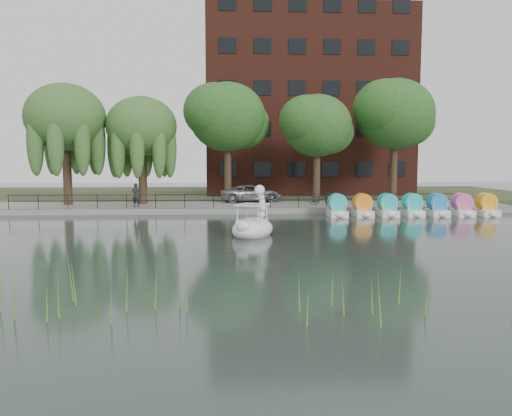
{
  "coord_description": "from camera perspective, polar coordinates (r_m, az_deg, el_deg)",
  "views": [
    {
      "loc": [
        -0.85,
        -21.58,
        3.81
      ],
      "look_at": [
        0.5,
        4.0,
        1.3
      ],
      "focal_mm": 35.0,
      "sensor_mm": 36.0,
      "label": 1
    }
  ],
  "objects": [
    {
      "name": "minivan",
      "position": [
        40.08,
        -0.49,
        1.84
      ],
      "size": [
        3.45,
        6.0,
        1.58
      ],
      "primitive_type": "imported",
      "rotation": [
        0.0,
        0.0,
        1.73
      ],
      "color": "gray",
      "rests_on": "promenade"
    },
    {
      "name": "willow_mid",
      "position": [
        39.22,
        -12.94,
        9.02
      ],
      "size": [
        5.32,
        5.32,
        8.15
      ],
      "color": "#473323",
      "rests_on": "promenade"
    },
    {
      "name": "bicycle",
      "position": [
        37.57,
        7.51,
        1.11
      ],
      "size": [
        0.74,
        1.76,
        1.0
      ],
      "primitive_type": "imported",
      "rotation": [
        0.0,
        0.0,
        1.65
      ],
      "color": "gray",
      "rests_on": "promenade"
    },
    {
      "name": "swan_boat",
      "position": [
        24.96,
        -0.34,
        -1.91
      ],
      "size": [
        2.9,
        3.45,
        2.5
      ],
      "rotation": [
        0.0,
        0.0,
        -0.42
      ],
      "color": "white",
      "rests_on": "ground_plane"
    },
    {
      "name": "broadleaf_far",
      "position": [
        42.39,
        15.6,
        10.25
      ],
      "size": [
        6.3,
        6.3,
        9.71
      ],
      "color": "#473323",
      "rests_on": "promenade"
    },
    {
      "name": "reed_bank",
      "position": [
        12.82,
        10.05,
        -8.99
      ],
      "size": [
        24.0,
        2.4,
        1.2
      ],
      "color": "#669938",
      "rests_on": "ground_plane"
    },
    {
      "name": "apartment_building",
      "position": [
        52.43,
        5.72,
        11.64
      ],
      "size": [
        20.0,
        10.07,
        18.0
      ],
      "color": "#4C1E16",
      "rests_on": "land_strip"
    },
    {
      "name": "pedal_boat_row",
      "position": [
        35.05,
        17.44,
        0.1
      ],
      "size": [
        11.35,
        1.7,
        1.4
      ],
      "color": "white",
      "rests_on": "ground_plane"
    },
    {
      "name": "willow_left",
      "position": [
        40.08,
        -20.96,
        9.61
      ],
      "size": [
        5.88,
        5.88,
        9.01
      ],
      "color": "#473323",
      "rests_on": "promenade"
    },
    {
      "name": "railing",
      "position": [
        34.94,
        -1.62,
        1.22
      ],
      "size": [
        32.0,
        0.05,
        1.0
      ],
      "color": "black",
      "rests_on": "promenade"
    },
    {
      "name": "pedestrian",
      "position": [
        36.44,
        -13.54,
        1.63
      ],
      "size": [
        0.81,
        0.64,
        1.98
      ],
      "primitive_type": "imported",
      "rotation": [
        0.0,
        0.0,
        2.89
      ],
      "color": "black",
      "rests_on": "promenade"
    },
    {
      "name": "ground_plane",
      "position": [
        21.93,
        -0.76,
        -4.41
      ],
      "size": [
        120.0,
        120.0,
        0.0
      ],
      "primitive_type": "plane",
      "color": "#3A4B45"
    },
    {
      "name": "kerb",
      "position": [
        34.82,
        -1.61,
        -0.36
      ],
      "size": [
        40.0,
        0.25,
        0.4
      ],
      "primitive_type": "cube",
      "color": "gray",
      "rests_on": "ground_plane"
    },
    {
      "name": "land_strip",
      "position": [
        51.71,
        -2.07,
        1.57
      ],
      "size": [
        60.0,
        22.0,
        0.36
      ],
      "primitive_type": "cube",
      "color": "#47512D",
      "rests_on": "ground_plane"
    },
    {
      "name": "promenade",
      "position": [
        37.76,
        -1.72,
        0.11
      ],
      "size": [
        40.0,
        6.0,
        0.4
      ],
      "primitive_type": "cube",
      "color": "gray",
      "rests_on": "ground_plane"
    },
    {
      "name": "broadleaf_center",
      "position": [
        39.71,
        -3.28,
        10.28
      ],
      "size": [
        6.0,
        6.0,
        9.25
      ],
      "color": "#473323",
      "rests_on": "promenade"
    },
    {
      "name": "broadleaf_right",
      "position": [
        39.76,
        7.0,
        9.27
      ],
      "size": [
        5.4,
        5.4,
        8.32
      ],
      "color": "#473323",
      "rests_on": "promenade"
    }
  ]
}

